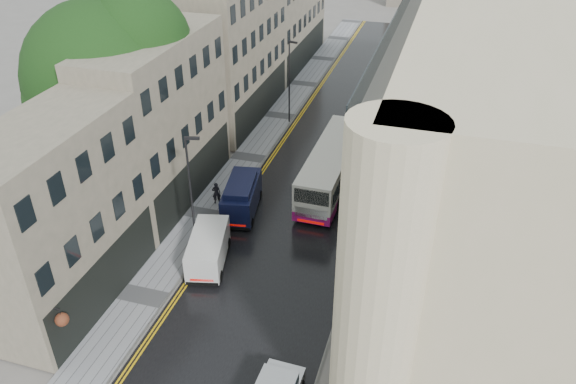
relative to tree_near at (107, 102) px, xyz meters
The scene contains 14 objects.
road 16.14m from the tree_near, 30.96° to the left, with size 9.00×85.00×0.02m, color black.
left_sidewalk 12.16m from the tree_near, 48.44° to the left, with size 2.70×85.00×0.12m, color gray.
right_sidewalk 20.59m from the tree_near, 22.73° to the left, with size 1.80×85.00×0.12m, color slate.
old_shop_row 10.50m from the tree_near, 73.04° to the left, with size 4.50×56.00×12.00m, color gray, non-canonical shape.
modern_block 23.58m from the tree_near, 14.74° to the left, with size 8.00×40.00×14.00m, color beige, non-canonical shape.
tree_near is the anchor object (origin of this frame).
tree_far 13.02m from the tree_near, 88.68° to the left, with size 9.24×9.24×12.46m, color black, non-canonical shape.
cream_bus 13.84m from the tree_near, 10.20° to the left, with size 2.51×11.04×3.01m, color beige, non-canonical shape.
white_lorry 20.54m from the tree_near, 39.53° to the left, with size 2.62×8.72×4.58m, color silver, non-canonical shape.
white_van 12.46m from the tree_near, 40.15° to the right, with size 1.90×4.43×2.00m, color silver, non-canonical shape.
navy_van 10.08m from the tree_near, 10.09° to the right, with size 1.95×4.87×2.49m, color black, non-canonical shape.
pedestrian 9.14m from the tree_near, ahead, with size 0.58×0.38×1.59m, color black.
lamp_post_near 9.29m from the tree_near, 29.73° to the right, with size 0.84×0.19×7.45m, color black, non-canonical shape.
lamp_post_far 17.01m from the tree_near, 62.15° to the left, with size 0.81×0.18×7.19m, color black, non-canonical shape.
Camera 1 is at (8.18, -8.79, 20.96)m, focal length 35.00 mm.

